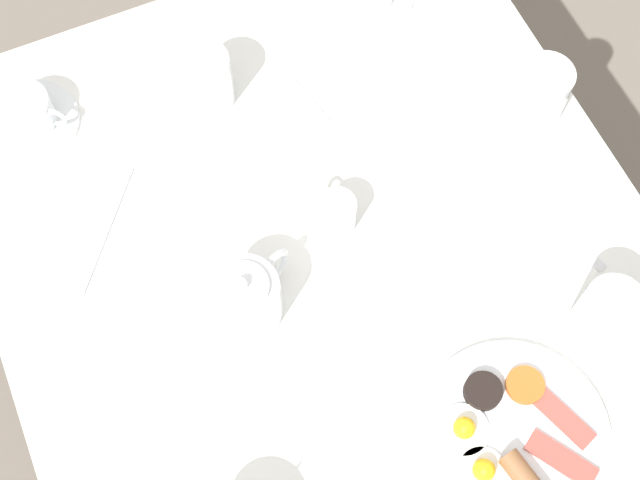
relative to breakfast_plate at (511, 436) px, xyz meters
name	(u,v)px	position (x,y,z in m)	size (l,w,h in m)	color
ground_plane	(320,383)	(0.36, 0.12, -0.77)	(8.00, 8.00, 0.00)	#70665B
table	(320,265)	(0.36, 0.12, -0.08)	(1.06, 0.96, 0.76)	white
breakfast_plate	(511,436)	(0.00, 0.00, 0.00)	(0.26, 0.26, 0.04)	white
teapot_near	(246,298)	(0.31, 0.25, 0.04)	(0.10, 0.17, 0.12)	white
teacup_with_saucer_right	(26,114)	(0.74, 0.45, 0.02)	(0.16, 0.16, 0.06)	white
water_glass_tall	(605,317)	(0.09, -0.18, 0.05)	(0.08, 0.08, 0.11)	white
water_glass_short	(206,80)	(0.67, 0.18, 0.04)	(0.08, 0.08, 0.10)	white
wine_glass_spare	(540,95)	(0.44, -0.28, 0.05)	(0.08, 0.08, 0.11)	white
creamer_jug	(336,213)	(0.39, 0.08, 0.02)	(0.08, 0.06, 0.06)	white
fork_by_plate	(430,92)	(0.54, -0.15, -0.01)	(0.02, 0.18, 0.00)	silver
knife_by_plate	(105,229)	(0.52, 0.40, -0.01)	(0.18, 0.14, 0.00)	silver
spoon_for_tea	(310,103)	(0.60, 0.03, -0.01)	(0.15, 0.05, 0.00)	silver
fork_spare	(559,229)	(0.24, -0.22, -0.01)	(0.17, 0.06, 0.00)	silver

